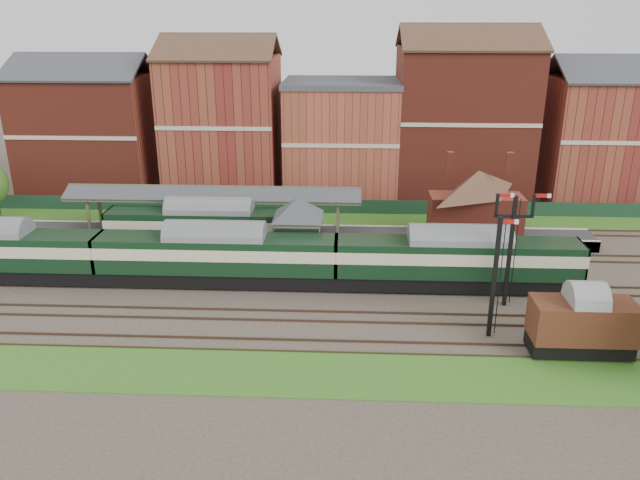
{
  "coord_description": "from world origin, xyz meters",
  "views": [
    {
      "loc": [
        0.88,
        -42.8,
        19.6
      ],
      "look_at": [
        -1.24,
        2.0,
        3.0
      ],
      "focal_mm": 35.0,
      "sensor_mm": 36.0,
      "label": 1
    }
  ],
  "objects_px": {
    "signal_box": "(298,232)",
    "dmu_train": "(217,255)",
    "platform_railcar": "(211,227)",
    "semaphore_bracket": "(511,244)",
    "goods_van_a": "(582,323)"
  },
  "relations": [
    {
      "from": "signal_box",
      "to": "goods_van_a",
      "type": "height_order",
      "value": "signal_box"
    },
    {
      "from": "signal_box",
      "to": "semaphore_bracket",
      "type": "bearing_deg",
      "value": -20.92
    },
    {
      "from": "signal_box",
      "to": "semaphore_bracket",
      "type": "distance_m",
      "value": 16.16
    },
    {
      "from": "signal_box",
      "to": "platform_railcar",
      "type": "bearing_deg",
      "value": 157.14
    },
    {
      "from": "signal_box",
      "to": "goods_van_a",
      "type": "xyz_separation_m",
      "value": [
        17.94,
        -12.25,
        -1.13
      ]
    },
    {
      "from": "semaphore_bracket",
      "to": "signal_box",
      "type": "bearing_deg",
      "value": 159.08
    },
    {
      "from": "semaphore_bracket",
      "to": "goods_van_a",
      "type": "height_order",
      "value": "semaphore_bracket"
    },
    {
      "from": "signal_box",
      "to": "dmu_train",
      "type": "height_order",
      "value": "signal_box"
    },
    {
      "from": "signal_box",
      "to": "platform_railcar",
      "type": "xyz_separation_m",
      "value": [
        -7.71,
        3.25,
        -0.83
      ]
    },
    {
      "from": "semaphore_bracket",
      "to": "dmu_train",
      "type": "height_order",
      "value": "semaphore_bracket"
    },
    {
      "from": "signal_box",
      "to": "semaphore_bracket",
      "type": "height_order",
      "value": "semaphore_bracket"
    },
    {
      "from": "goods_van_a",
      "to": "dmu_train",
      "type": "bearing_deg",
      "value": 159.3
    },
    {
      "from": "signal_box",
      "to": "semaphore_bracket",
      "type": "relative_size",
      "value": 0.73
    },
    {
      "from": "semaphore_bracket",
      "to": "platform_railcar",
      "type": "relative_size",
      "value": 0.47
    },
    {
      "from": "signal_box",
      "to": "goods_van_a",
      "type": "relative_size",
      "value": 1.0
    }
  ]
}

